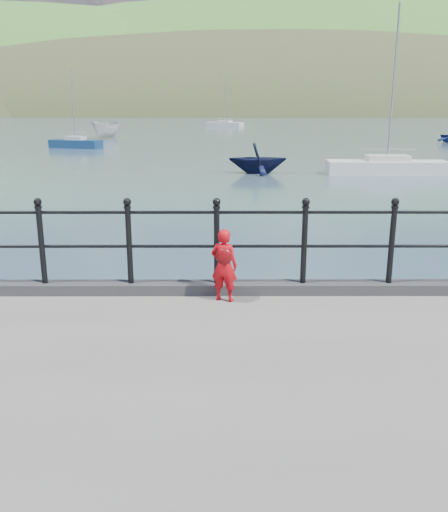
{
  "coord_description": "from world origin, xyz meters",
  "views": [
    {
      "loc": [
        0.68,
        -7.33,
        3.54
      ],
      "look_at": [
        0.7,
        -0.2,
        1.55
      ],
      "focal_mm": 38.0,
      "sensor_mm": 36.0,
      "label": 1
    }
  ],
  "objects_px": {
    "sailboat_deep": "(225,124)",
    "sailboat_near": "(387,168)",
    "railing": "(173,236)",
    "child": "(224,265)",
    "sailboat_port": "(76,144)",
    "launch_navy": "(258,158)",
    "launch_white": "(106,130)"
  },
  "relations": [
    {
      "from": "sailboat_deep",
      "to": "launch_navy",
      "type": "bearing_deg",
      "value": -59.82
    },
    {
      "from": "launch_white",
      "to": "sailboat_near",
      "type": "distance_m",
      "value": 38.29
    },
    {
      "from": "launch_white",
      "to": "sailboat_deep",
      "type": "height_order",
      "value": "sailboat_deep"
    },
    {
      "from": "child",
      "to": "sailboat_deep",
      "type": "xyz_separation_m",
      "value": [
        0.35,
        87.6,
        -1.16
      ]
    },
    {
      "from": "child",
      "to": "sailboat_port",
      "type": "relative_size",
      "value": 0.15
    },
    {
      "from": "launch_navy",
      "to": "sailboat_port",
      "type": "distance_m",
      "value": 22.65
    },
    {
      "from": "sailboat_near",
      "to": "railing",
      "type": "bearing_deg",
      "value": -111.03
    },
    {
      "from": "sailboat_near",
      "to": "child",
      "type": "bearing_deg",
      "value": -109.17
    },
    {
      "from": "child",
      "to": "launch_white",
      "type": "relative_size",
      "value": 0.2
    },
    {
      "from": "railing",
      "to": "child",
      "type": "relative_size",
      "value": 18.35
    },
    {
      "from": "sailboat_deep",
      "to": "sailboat_port",
      "type": "xyz_separation_m",
      "value": [
        -12.82,
        -47.79,
        -0.0
      ]
    },
    {
      "from": "sailboat_deep",
      "to": "sailboat_port",
      "type": "relative_size",
      "value": 1.41
    },
    {
      "from": "railing",
      "to": "sailboat_port",
      "type": "height_order",
      "value": "sailboat_port"
    },
    {
      "from": "sailboat_port",
      "to": "sailboat_deep",
      "type": "bearing_deg",
      "value": 93.18
    },
    {
      "from": "sailboat_port",
      "to": "sailboat_near",
      "type": "distance_m",
      "value": 27.69
    },
    {
      "from": "railing",
      "to": "sailboat_deep",
      "type": "relative_size",
      "value": 1.91
    },
    {
      "from": "railing",
      "to": "child",
      "type": "height_order",
      "value": "railing"
    },
    {
      "from": "child",
      "to": "launch_navy",
      "type": "height_order",
      "value": "child"
    },
    {
      "from": "launch_navy",
      "to": "sailboat_near",
      "type": "relative_size",
      "value": 0.35
    },
    {
      "from": "sailboat_deep",
      "to": "sailboat_port",
      "type": "distance_m",
      "value": 49.48
    },
    {
      "from": "child",
      "to": "sailboat_port",
      "type": "bearing_deg",
      "value": -54.1
    },
    {
      "from": "launch_white",
      "to": "sailboat_port",
      "type": "xyz_separation_m",
      "value": [
        0.28,
        -13.83,
        -0.59
      ]
    },
    {
      "from": "sailboat_deep",
      "to": "sailboat_port",
      "type": "height_order",
      "value": "sailboat_deep"
    },
    {
      "from": "child",
      "to": "launch_navy",
      "type": "xyz_separation_m",
      "value": [
        1.86,
        22.27,
        -0.7
      ]
    },
    {
      "from": "launch_white",
      "to": "sailboat_near",
      "type": "xyz_separation_m",
      "value": [
        21.4,
        -31.74,
        -0.59
      ]
    },
    {
      "from": "sailboat_deep",
      "to": "sailboat_near",
      "type": "bearing_deg",
      "value": -53.93
    },
    {
      "from": "sailboat_deep",
      "to": "sailboat_near",
      "type": "relative_size",
      "value": 1.1
    },
    {
      "from": "railing",
      "to": "sailboat_deep",
      "type": "xyz_separation_m",
      "value": [
        1.05,
        87.29,
        -1.48
      ]
    },
    {
      "from": "child",
      "to": "launch_white",
      "type": "distance_m",
      "value": 55.14
    },
    {
      "from": "railing",
      "to": "child",
      "type": "bearing_deg",
      "value": -23.99
    },
    {
      "from": "railing",
      "to": "launch_white",
      "type": "height_order",
      "value": "railing"
    },
    {
      "from": "sailboat_near",
      "to": "launch_navy",
      "type": "bearing_deg",
      "value": 179.27
    }
  ]
}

